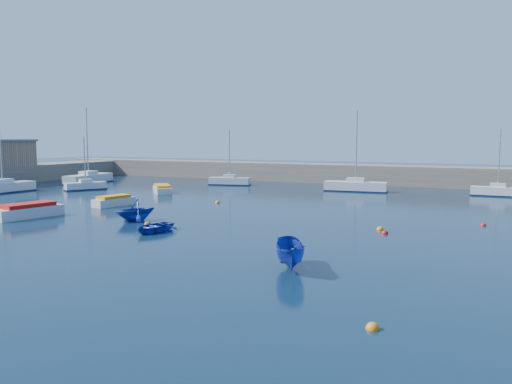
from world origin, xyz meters
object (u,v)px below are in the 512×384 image
at_px(sailboat_5, 230,181).
at_px(sailboat_6, 356,186).
at_px(sailboat_2, 2,187).
at_px(sailboat_7, 498,191).
at_px(sailboat_3, 86,186).
at_px(motorboat_0, 28,211).
at_px(sailboat_4, 89,178).
at_px(motorboat_2, 162,189).
at_px(motorboat_1, 114,201).
at_px(dinghy_right, 291,254).
at_px(dinghy_center, 154,227).
at_px(dinghy_left, 135,210).

height_order(sailboat_5, sailboat_6, sailboat_6).
distance_m(sailboat_2, sailboat_5, 27.34).
bearing_deg(sailboat_7, sailboat_6, 96.52).
distance_m(sailboat_3, motorboat_0, 21.33).
distance_m(sailboat_2, sailboat_4, 13.67).
bearing_deg(motorboat_2, motorboat_1, -119.90).
bearing_deg(sailboat_6, dinghy_right, -176.13).
height_order(sailboat_4, sailboat_5, sailboat_4).
xyz_separation_m(sailboat_2, dinghy_right, (42.45, -16.53, 0.06)).
distance_m(sailboat_2, motorboat_0, 21.22).
bearing_deg(sailboat_4, sailboat_6, 2.74).
xyz_separation_m(sailboat_6, dinghy_center, (-5.37, -31.22, -0.31)).
bearing_deg(motorboat_1, motorboat_2, 114.44).
xyz_separation_m(sailboat_3, sailboat_6, (29.79, 12.87, 0.11)).
bearing_deg(motorboat_1, sailboat_3, 154.39).
relative_size(sailboat_2, sailboat_4, 0.92).
bearing_deg(motorboat_0, sailboat_5, 98.72).
xyz_separation_m(motorboat_2, dinghy_right, (25.88, -24.54, 0.24)).
bearing_deg(sailboat_2, sailboat_4, 93.12).
relative_size(sailboat_7, motorboat_2, 1.60).
bearing_deg(dinghy_center, motorboat_2, 130.11).
bearing_deg(sailboat_4, motorboat_0, -60.00).
xyz_separation_m(sailboat_3, motorboat_0, (11.74, -17.81, 0.02)).
distance_m(motorboat_0, motorboat_2, 19.31).
xyz_separation_m(motorboat_2, dinghy_center, (14.10, -19.80, -0.13)).
xyz_separation_m(sailboat_4, dinghy_center, (30.96, -25.46, -0.35)).
height_order(sailboat_6, dinghy_center, sailboat_6).
bearing_deg(sailboat_3, motorboat_2, 36.73).
bearing_deg(dinghy_right, motorboat_0, 141.83).
distance_m(motorboat_0, motorboat_1, 8.37).
height_order(dinghy_left, dinghy_right, dinghy_left).
bearing_deg(motorboat_2, sailboat_6, -13.35).
xyz_separation_m(sailboat_2, sailboat_6, (36.05, 19.42, 0.01)).
distance_m(sailboat_3, sailboat_4, 9.66).
xyz_separation_m(sailboat_6, dinghy_right, (6.41, -35.96, 0.06)).
bearing_deg(dinghy_right, sailboat_2, 132.73).
height_order(sailboat_6, motorboat_0, sailboat_6).
bearing_deg(sailboat_2, dinghy_left, -16.33).
bearing_deg(sailboat_6, dinghy_center, 163.99).
height_order(sailboat_3, dinghy_center, sailboat_3).
distance_m(motorboat_1, motorboat_2, 11.32).
distance_m(dinghy_center, dinghy_right, 12.71).
xyz_separation_m(sailboat_7, dinghy_left, (-24.55, -30.05, 0.28)).
relative_size(sailboat_3, motorboat_1, 1.54).
bearing_deg(dinghy_center, sailboat_4, 145.22).
bearing_deg(sailboat_5, motorboat_0, 165.87).
bearing_deg(sailboat_3, dinghy_left, -8.27).
bearing_deg(sailboat_4, motorboat_1, -46.66).
relative_size(sailboat_6, dinghy_right, 2.64).
height_order(motorboat_0, motorboat_2, motorboat_0).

